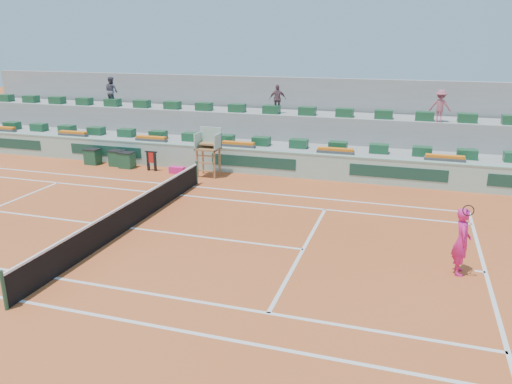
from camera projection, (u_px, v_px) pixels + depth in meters
The scene contains 20 objects.
ground at pixel (130, 228), 18.09m from camera, with size 90.00×90.00×0.00m, color #AC4A21.
seating_tier_lower at pixel (232, 150), 27.65m from camera, with size 36.00×4.00×1.20m, color #999996.
seating_tier_upper at pixel (241, 133), 28.90m from camera, with size 36.00×2.40×2.60m, color #999996.
stadium_back_wall at pixel (249, 113), 30.09m from camera, with size 36.00×0.40×4.40m, color #999996.
player_bag at pixel (177, 170), 25.26m from camera, with size 0.78×0.35×0.35m, color #E41D7F.
spectator_left at pixel (111, 91), 30.30m from camera, with size 0.85×0.66×1.74m, color #52515E.
spectator_mid at pixel (278, 99), 27.26m from camera, with size 0.91×0.38×1.55m, color #724C55.
spectator_right at pixel (440, 106), 24.43m from camera, with size 1.02×0.59×1.58m, color #A35162.
court_lines at pixel (130, 228), 18.08m from camera, with size 23.89×11.09×0.01m.
tennis_net at pixel (129, 214), 17.93m from camera, with size 0.10×11.97×1.10m.
advertising_hoarding at pixel (217, 159), 25.63m from camera, with size 36.00×0.34×1.26m.
umpire_chair at pixel (209, 145), 24.45m from camera, with size 1.10×0.90×2.40m.
seat_row_lower at pixel (225, 139), 26.59m from camera, with size 32.90×0.60×0.44m.
seat_row_upper at pixel (237, 108), 27.90m from camera, with size 32.90×0.60×0.44m.
flower_planters at pixel (194, 142), 26.31m from camera, with size 26.80×0.36×0.28m.
drink_cooler_a at pixel (127, 160), 26.27m from camera, with size 0.77×0.66×0.84m.
drink_cooler_b at pixel (117, 158), 26.69m from camera, with size 0.79×0.68×0.84m.
drink_cooler_c at pixel (93, 156), 27.04m from camera, with size 0.78×0.67×0.84m.
towel_rack at pixel (151, 159), 25.63m from camera, with size 0.67×0.11×1.03m.
tennis_player at pixel (462, 241), 14.36m from camera, with size 0.52×0.94×2.28m.
Camera 1 is at (9.41, -14.73, 6.64)m, focal length 35.00 mm.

